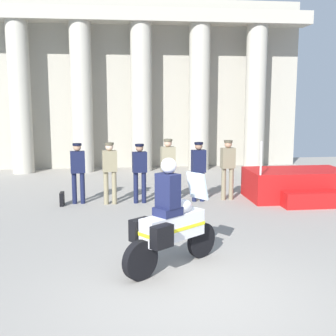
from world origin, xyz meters
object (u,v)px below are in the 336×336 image
object	(u,v)px
reviewing_stand	(297,185)
briefcase_on_ground	(62,199)
officer_in_row_3	(168,165)
motorcycle_with_rider	(170,223)
officer_in_row_0	(78,168)
officer_in_row_4	(198,167)
officer_in_row_2	(140,168)
officer_in_row_5	(228,165)
officer_in_row_1	(110,168)

from	to	relation	value
reviewing_stand	briefcase_on_ground	world-z (taller)	reviewing_stand
officer_in_row_3	motorcycle_with_rider	xyz separation A→B (m)	(-0.54, -4.76, -0.25)
officer_in_row_0	officer_in_row_4	world-z (taller)	officer_in_row_4
officer_in_row_4	officer_in_row_2	bearing A→B (deg)	-7.37
officer_in_row_3	officer_in_row_5	distance (m)	1.72
officer_in_row_2	officer_in_row_3	bearing A→B (deg)	169.50
officer_in_row_3	officer_in_row_4	distance (m)	0.86
officer_in_row_4	briefcase_on_ground	xyz separation A→B (m)	(-3.73, -0.06, -0.80)
officer_in_row_4	briefcase_on_ground	bearing A→B (deg)	-6.74
officer_in_row_2	officer_in_row_4	bearing A→B (deg)	172.63
reviewing_stand	officer_in_row_0	size ratio (longest dim) A/B	1.67
officer_in_row_2	officer_in_row_4	size ratio (longest dim) A/B	0.98
officer_in_row_4	briefcase_on_ground	distance (m)	3.81
officer_in_row_5	motorcycle_with_rider	distance (m)	5.40
officer_in_row_0	officer_in_row_5	bearing A→B (deg)	172.06
reviewing_stand	briefcase_on_ground	xyz separation A→B (m)	(-6.57, 0.02, -0.22)
reviewing_stand	officer_in_row_0	world-z (taller)	reviewing_stand
reviewing_stand	officer_in_row_4	distance (m)	2.90
officer_in_row_5	briefcase_on_ground	xyz separation A→B (m)	(-4.58, -0.15, -0.82)
officer_in_row_0	officer_in_row_2	distance (m)	1.67
officer_in_row_3	motorcycle_with_rider	size ratio (longest dim) A/B	0.93
officer_in_row_4	officer_in_row_5	size ratio (longest dim) A/B	0.98
officer_in_row_2	reviewing_stand	bearing A→B (deg)	171.56
briefcase_on_ground	officer_in_row_1	bearing A→B (deg)	0.12
officer_in_row_0	officer_in_row_3	size ratio (longest dim) A/B	0.94
officer_in_row_1	motorcycle_with_rider	distance (m)	4.87
officer_in_row_1	officer_in_row_3	bearing A→B (deg)	172.66
motorcycle_with_rider	briefcase_on_ground	size ratio (longest dim) A/B	5.28
officer_in_row_2	officer_in_row_3	size ratio (longest dim) A/B	0.93
officer_in_row_1	briefcase_on_ground	bearing A→B (deg)	-7.48
officer_in_row_3	officer_in_row_4	world-z (taller)	officer_in_row_3
officer_in_row_1	officer_in_row_4	world-z (taller)	officer_in_row_1
officer_in_row_5	briefcase_on_ground	distance (m)	4.66
officer_in_row_2	officer_in_row_0	bearing A→B (deg)	-11.99
officer_in_row_0	officer_in_row_1	world-z (taller)	officer_in_row_1
reviewing_stand	officer_in_row_2	world-z (taller)	reviewing_stand
officer_in_row_5	motorcycle_with_rider	world-z (taller)	motorcycle_with_rider
officer_in_row_1	officer_in_row_5	distance (m)	3.30
officer_in_row_5	officer_in_row_0	bearing A→B (deg)	-7.94
officer_in_row_4	motorcycle_with_rider	bearing A→B (deg)	66.23
motorcycle_with_rider	officer_in_row_1	bearing A→B (deg)	65.28
officer_in_row_3	officer_in_row_4	size ratio (longest dim) A/B	1.06
officer_in_row_2	officer_in_row_1	bearing A→B (deg)	-4.31
officer_in_row_3	motorcycle_with_rider	bearing A→B (deg)	75.97
motorcycle_with_rider	briefcase_on_ground	xyz separation A→B (m)	(-2.33, 4.75, -0.61)
briefcase_on_ground	motorcycle_with_rider	bearing A→B (deg)	-63.84
officer_in_row_0	officer_in_row_3	distance (m)	2.45
motorcycle_with_rider	briefcase_on_ground	distance (m)	5.33
officer_in_row_1	motorcycle_with_rider	size ratio (longest dim) A/B	0.89
reviewing_stand	motorcycle_with_rider	size ratio (longest dim) A/B	1.46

